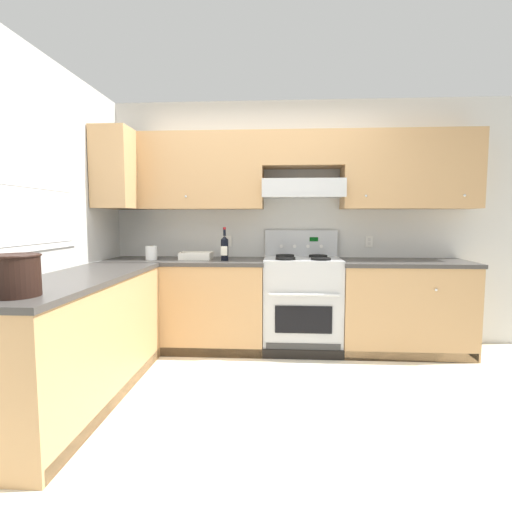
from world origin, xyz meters
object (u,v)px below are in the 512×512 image
at_px(wine_bottle, 225,247).
at_px(bowl, 196,257).
at_px(stove, 302,303).
at_px(bucket, 15,274).
at_px(paper_towel_roll, 151,253).

xyz_separation_m(wine_bottle, bowl, (-0.31, 0.11, -0.11)).
relative_size(stove, wine_bottle, 3.65).
distance_m(bucket, paper_towel_roll, 1.88).
bearing_deg(bucket, paper_towel_roll, 86.75).
height_order(bowl, paper_towel_roll, paper_towel_roll).
bearing_deg(wine_bottle, bowl, 159.69).
bearing_deg(paper_towel_roll, bowl, 11.71).
relative_size(bowl, bucket, 1.24).
bearing_deg(stove, wine_bottle, -172.52).
distance_m(stove, bucket, 2.59).
distance_m(wine_bottle, bowl, 0.35).
bearing_deg(stove, bowl, 179.26).
bearing_deg(paper_towel_roll, stove, 2.88).
distance_m(bowl, paper_towel_roll, 0.44).
xyz_separation_m(stove, bowl, (-1.07, 0.01, 0.46)).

